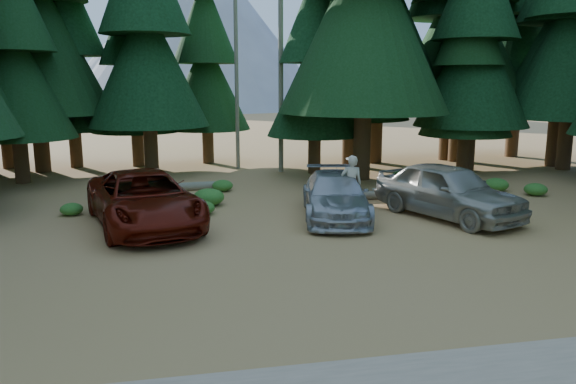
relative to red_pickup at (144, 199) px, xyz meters
name	(u,v)px	position (x,y,z in m)	size (l,w,h in m)	color
ground	(356,263)	(5.37, -4.78, -0.86)	(160.00, 160.00, 0.00)	#B3874B
forest_belt_north	(264,171)	(5.37, 10.22, -0.86)	(36.00, 7.00, 22.00)	black
snag_front	(281,49)	(6.17, 9.72, 5.14)	(0.24, 0.24, 12.00)	gray
snag_back	(236,70)	(4.17, 11.22, 4.14)	(0.20, 0.20, 10.00)	gray
mountain_peak	(182,31)	(2.78, 83.45, 11.84)	(48.00, 50.00, 28.00)	gray
red_pickup	(144,199)	(0.00, 0.00, 0.00)	(2.87, 6.22, 1.73)	#5E1208
silver_minivan_center	(335,196)	(6.19, -0.05, -0.12)	(2.08, 5.13, 1.49)	#ACAEB5
silver_minivan_right	(448,190)	(9.88, -0.76, 0.05)	(2.16, 5.38, 1.83)	#A8A295
frisbee_player	(351,184)	(6.66, -0.28, 0.30)	(0.76, 0.56, 1.93)	beige
log_left	(170,187)	(0.71, 5.61, -0.69)	(0.34, 0.34, 4.78)	gray
log_mid	(413,191)	(10.32, 2.99, -0.73)	(0.27, 0.27, 3.28)	gray
log_right	(378,195)	(8.64, 2.46, -0.70)	(0.33, 0.33, 5.18)	gray
shrub_far_left	(202,208)	(1.85, 1.23, -0.63)	(0.85, 0.85, 0.46)	#1E6621
shrub_left	(223,186)	(2.86, 5.22, -0.63)	(0.86, 0.86, 0.47)	#1E6621
shrub_center_left	(209,197)	(2.14, 2.61, -0.55)	(1.14, 1.14, 0.63)	#1E6621
shrub_center_right	(325,196)	(6.40, 2.10, -0.58)	(1.04, 1.04, 0.57)	#1E6621
shrub_right	(406,177)	(10.85, 5.02, -0.52)	(1.27, 1.27, 0.70)	#1E6621
shrub_far_right	(496,185)	(14.00, 3.02, -0.59)	(0.99, 0.99, 0.54)	#1E6621
shrub_edge_west	(72,209)	(-2.54, 2.02, -0.66)	(0.76, 0.76, 0.42)	#1E6621
shrub_edge_east	(536,189)	(15.05, 1.90, -0.62)	(0.89, 0.89, 0.49)	#1E6621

